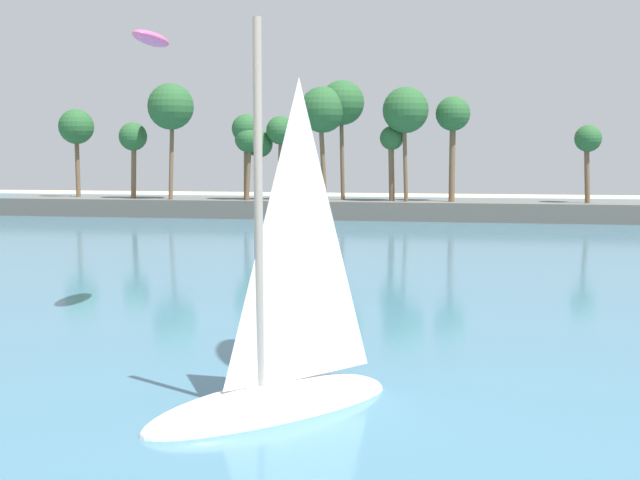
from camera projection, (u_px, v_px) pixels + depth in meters
sea at (392, 233)px, 64.67m from camera, size 220.00×108.22×0.06m
palm_headland at (366, 173)px, 78.50m from camera, size 81.27×6.67×13.28m
sailboat_near_shore at (277, 373)px, 20.07m from camera, size 6.24×6.49×10.05m
kite_aloft_low_near_shore at (151, 39)px, 30.52m from camera, size 1.53×3.36×0.60m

